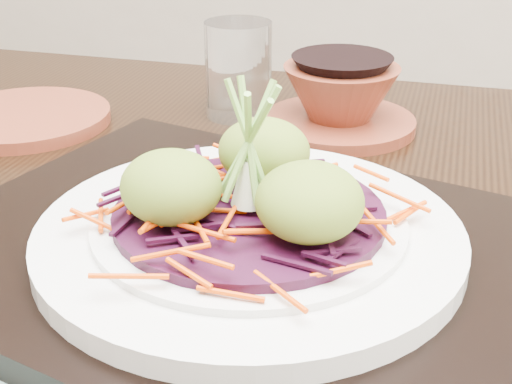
% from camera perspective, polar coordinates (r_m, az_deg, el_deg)
% --- Properties ---
extents(dining_table, '(1.29, 0.89, 0.79)m').
position_cam_1_polar(dining_table, '(0.62, 2.94, -11.16)').
color(dining_table, black).
rests_on(dining_table, ground).
extents(placemat, '(0.61, 0.53, 0.00)m').
position_cam_1_polar(placemat, '(0.50, -0.53, -6.49)').
color(placemat, gray).
rests_on(placemat, dining_table).
extents(serving_tray, '(0.52, 0.45, 0.02)m').
position_cam_1_polar(serving_tray, '(0.50, -0.53, -5.29)').
color(serving_tray, black).
rests_on(serving_tray, placemat).
extents(white_plate, '(0.29, 0.29, 0.02)m').
position_cam_1_polar(white_plate, '(0.49, -0.54, -3.30)').
color(white_plate, silver).
rests_on(white_plate, serving_tray).
extents(cabbage_bed, '(0.18, 0.18, 0.01)m').
position_cam_1_polar(cabbage_bed, '(0.48, -0.55, -1.76)').
color(cabbage_bed, '#2F0920').
rests_on(cabbage_bed, white_plate).
extents(carrot_julienne, '(0.22, 0.22, 0.01)m').
position_cam_1_polar(carrot_julienne, '(0.48, -0.56, -0.80)').
color(carrot_julienne, '#DD4203').
rests_on(carrot_julienne, cabbage_bed).
extents(guacamole_scoops, '(0.16, 0.14, 0.05)m').
position_cam_1_polar(guacamole_scoops, '(0.47, -0.59, 1.01)').
color(guacamole_scoops, olive).
rests_on(guacamole_scoops, cabbage_bed).
extents(scallion_garnish, '(0.07, 0.07, 0.10)m').
position_cam_1_polar(scallion_garnish, '(0.46, -0.58, 3.57)').
color(scallion_garnish, '#79B448').
rests_on(scallion_garnish, cabbage_bed).
extents(terracotta_side_plate, '(0.20, 0.20, 0.01)m').
position_cam_1_polar(terracotta_side_plate, '(0.82, -18.03, 5.65)').
color(terracotta_side_plate, maroon).
rests_on(terracotta_side_plate, dining_table).
extents(water_glass, '(0.10, 0.10, 0.10)m').
position_cam_1_polar(water_glass, '(0.79, -1.42, 9.76)').
color(water_glass, white).
rests_on(water_glass, dining_table).
extents(terracotta_bowl_set, '(0.20, 0.20, 0.07)m').
position_cam_1_polar(terracotta_bowl_set, '(0.76, 6.74, 7.25)').
color(terracotta_bowl_set, maroon).
rests_on(terracotta_bowl_set, dining_table).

